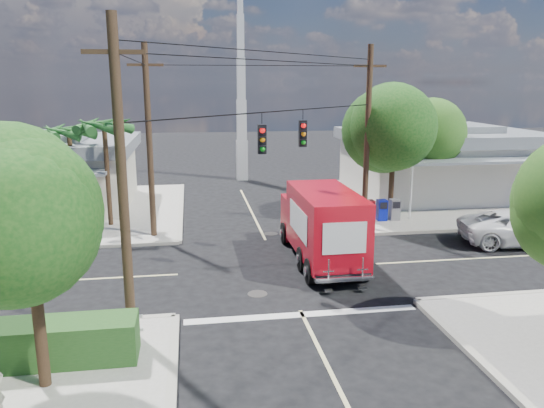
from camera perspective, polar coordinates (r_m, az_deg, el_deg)
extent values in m
plane|color=black|center=(21.22, 0.84, -7.00)|extent=(120.00, 120.00, 0.00)
cube|color=#9B968C|center=(34.61, 15.91, 0.49)|extent=(14.00, 14.00, 0.14)
cube|color=#A6A193|center=(32.34, 4.56, 0.10)|extent=(0.25, 14.00, 0.14)
cube|color=#A6A193|center=(28.59, 21.70, -2.51)|extent=(14.00, 0.25, 0.14)
cube|color=#9B968C|center=(32.40, -22.22, -0.82)|extent=(14.00, 14.00, 0.14)
cube|color=#A6A193|center=(31.50, -9.75, -0.40)|extent=(0.25, 14.00, 0.14)
cube|color=#A6A193|center=(25.88, -25.67, -4.46)|extent=(14.00, 0.25, 0.14)
cube|color=beige|center=(30.72, -2.29, -0.69)|extent=(0.12, 12.00, 0.01)
cube|color=beige|center=(24.85, 24.31, -5.17)|extent=(12.00, 0.12, 0.01)
cube|color=beige|center=(21.98, -26.08, -7.65)|extent=(12.00, 0.12, 0.01)
cube|color=silver|center=(17.31, 3.27, -11.78)|extent=(7.50, 0.40, 0.01)
cube|color=silver|center=(35.82, 17.61, 3.67)|extent=(11.00, 8.00, 3.40)
cube|color=gray|center=(35.57, 17.84, 6.93)|extent=(11.80, 8.80, 0.70)
cube|color=gray|center=(35.53, 17.89, 7.73)|extent=(6.05, 4.40, 0.50)
cube|color=gray|center=(31.39, 21.69, 4.34)|extent=(9.90, 1.80, 0.15)
cylinder|color=silver|center=(28.94, 14.71, 1.26)|extent=(0.12, 0.12, 2.90)
cube|color=beige|center=(33.75, -23.54, 2.49)|extent=(10.00, 8.00, 3.20)
cube|color=gray|center=(33.49, -23.84, 5.77)|extent=(10.80, 8.80, 0.70)
cube|color=gray|center=(33.44, -23.92, 6.61)|extent=(5.50, 4.40, 0.50)
cube|color=gray|center=(28.93, -26.11, 2.87)|extent=(9.00, 1.80, 0.15)
cylinder|color=silver|center=(27.47, -18.33, 0.20)|extent=(0.12, 0.12, 2.70)
cube|color=silver|center=(40.26, -3.24, 4.73)|extent=(0.80, 0.80, 3.00)
cube|color=silver|center=(39.94, -3.30, 8.99)|extent=(0.70, 0.70, 3.00)
cube|color=silver|center=(39.85, -3.35, 13.30)|extent=(0.60, 0.60, 3.00)
cube|color=silver|center=(39.98, -3.41, 17.60)|extent=(0.50, 0.50, 3.00)
cylinder|color=#422D1C|center=(13.73, -23.86, -10.67)|extent=(0.28, 0.28, 3.71)
sphere|color=#114813|center=(13.03, -24.78, -1.24)|extent=(3.71, 3.71, 3.71)
sphere|color=#114813|center=(13.28, -26.30, -0.11)|extent=(3.02, 3.02, 3.02)
sphere|color=#114813|center=(12.68, -23.57, -2.03)|extent=(3.25, 3.25, 3.25)
cylinder|color=#422D1C|center=(28.94, 12.75, 2.57)|extent=(0.28, 0.28, 4.10)
sphere|color=#114813|center=(28.60, 13.00, 7.62)|extent=(4.10, 4.10, 4.10)
sphere|color=#114813|center=(28.62, 12.13, 8.18)|extent=(3.33, 3.33, 3.33)
sphere|color=#114813|center=(28.47, 13.87, 7.29)|extent=(3.58, 3.58, 3.58)
cylinder|color=#422D1C|center=(31.98, 15.64, 2.91)|extent=(0.28, 0.28, 3.58)
sphere|color=#2F631E|center=(31.69, 15.88, 6.90)|extent=(3.58, 3.58, 3.58)
sphere|color=#2F631E|center=(31.69, 15.09, 7.36)|extent=(2.91, 2.91, 2.91)
sphere|color=#2F631E|center=(31.58, 16.68, 6.63)|extent=(3.14, 3.14, 3.14)
cylinder|color=#422D1C|center=(27.86, -17.26, 2.86)|extent=(0.24, 0.24, 5.00)
cone|color=#225B23|center=(27.43, -15.75, 8.29)|extent=(0.50, 2.06, 0.98)
cone|color=#225B23|center=(28.16, -16.27, 8.37)|extent=(1.92, 1.68, 0.98)
cone|color=#225B23|center=(28.44, -17.77, 8.31)|extent=(2.12, 0.95, 0.98)
cone|color=#225B23|center=(28.06, -19.16, 8.16)|extent=(1.34, 2.07, 0.98)
cone|color=#225B23|center=(27.30, -19.44, 8.02)|extent=(1.34, 2.07, 0.98)
cone|color=#225B23|center=(26.71, -18.33, 8.01)|extent=(2.12, 0.95, 0.98)
cone|color=#225B23|center=(26.77, -16.65, 8.13)|extent=(1.92, 1.68, 0.98)
cylinder|color=#422D1C|center=(29.70, -20.65, 2.81)|extent=(0.24, 0.24, 4.60)
cone|color=#225B23|center=(29.23, -19.29, 7.52)|extent=(0.50, 2.06, 0.98)
cone|color=#225B23|center=(29.99, -19.69, 7.61)|extent=(1.92, 1.68, 0.98)
cone|color=#225B23|center=(30.31, -21.06, 7.55)|extent=(2.12, 0.95, 0.98)
cone|color=#225B23|center=(29.97, -22.40, 7.39)|extent=(1.34, 2.07, 0.98)
cone|color=#225B23|center=(29.21, -22.74, 7.24)|extent=(1.34, 2.07, 0.98)
cone|color=#225B23|center=(28.60, -21.78, 7.22)|extent=(2.12, 0.95, 0.98)
cone|color=#225B23|center=(28.61, -20.20, 7.35)|extent=(1.92, 1.68, 0.98)
cylinder|color=#473321|center=(14.83, -15.79, 1.81)|extent=(0.28, 0.28, 9.00)
cube|color=#473321|center=(14.60, -16.65, 15.41)|extent=(1.60, 0.12, 0.12)
cylinder|color=#473321|center=(26.44, 10.20, 6.80)|extent=(0.28, 0.28, 9.00)
cube|color=#473321|center=(26.31, 10.51, 14.40)|extent=(1.60, 0.12, 0.12)
cylinder|color=#473321|center=(25.08, -13.05, 6.34)|extent=(0.28, 0.28, 9.00)
cube|color=#473321|center=(24.94, -13.47, 14.35)|extent=(1.60, 0.12, 0.12)
cylinder|color=black|center=(19.97, 0.89, 9.96)|extent=(10.43, 10.43, 0.04)
cube|color=black|center=(19.14, -1.09, 6.98)|extent=(0.30, 0.24, 1.05)
sphere|color=red|center=(18.97, -1.03, 7.93)|extent=(0.20, 0.20, 0.20)
cube|color=black|center=(21.33, 3.32, 7.57)|extent=(0.30, 0.24, 1.05)
sphere|color=red|center=(21.16, 3.41, 8.43)|extent=(0.20, 0.20, 0.20)
cube|color=silver|center=(16.22, -24.44, -12.89)|extent=(5.94, 0.05, 0.08)
cube|color=silver|center=(16.05, -24.58, -11.60)|extent=(5.94, 0.05, 0.08)
cube|color=silver|center=(15.62, -14.33, -12.48)|extent=(0.09, 0.06, 1.00)
cube|color=#214B1B|center=(15.50, -26.03, -13.46)|extent=(6.20, 1.20, 1.10)
cube|color=#A10A14|center=(28.21, 10.39, -0.69)|extent=(0.50, 0.50, 1.10)
cube|color=#0714A2|center=(28.44, 11.72, -0.64)|extent=(0.50, 0.50, 1.10)
cube|color=slate|center=(28.69, 13.03, -0.59)|extent=(0.50, 0.50, 1.10)
cube|color=black|center=(22.19, 5.19, -4.83)|extent=(2.06, 6.89, 0.22)
cube|color=red|center=(24.51, 3.68, -1.37)|extent=(2.12, 1.51, 1.94)
cube|color=black|center=(25.01, 3.38, -0.24)|extent=(1.85, 0.23, 0.84)
cube|color=silver|center=(25.42, 3.27, -2.28)|extent=(2.03, 0.12, 0.31)
cube|color=red|center=(21.09, 5.79, -2.05)|extent=(2.23, 5.13, 2.56)
cube|color=white|center=(21.36, 8.71, -1.57)|extent=(0.03, 3.17, 1.15)
cube|color=white|center=(20.80, 2.82, -1.83)|extent=(0.03, 3.17, 1.15)
cube|color=white|center=(18.67, 7.82, -3.67)|extent=(1.59, 0.03, 1.15)
cube|color=silver|center=(19.03, 7.79, -7.97)|extent=(2.12, 0.23, 0.16)
cube|color=silver|center=(18.64, 6.09, -7.22)|extent=(0.40, 0.05, 0.88)
cube|color=silver|center=(18.99, 9.72, -6.95)|extent=(0.40, 0.05, 0.88)
cylinder|color=black|center=(24.37, 1.40, -3.15)|extent=(0.29, 0.97, 0.97)
cylinder|color=black|center=(24.81, 6.01, -2.92)|extent=(0.29, 0.97, 0.97)
cylinder|color=black|center=(19.61, 4.14, -7.23)|extent=(0.29, 0.97, 0.97)
cylinder|color=black|center=(20.16, 9.80, -6.83)|extent=(0.29, 0.97, 0.97)
imported|color=silver|center=(26.69, 25.40, -2.36)|extent=(5.89, 3.42, 1.54)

